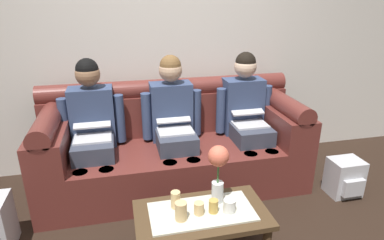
{
  "coord_description": "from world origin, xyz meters",
  "views": [
    {
      "loc": [
        -0.46,
        -1.61,
        1.72
      ],
      "look_at": [
        0.11,
        0.86,
        0.75
      ],
      "focal_mm": 30.82,
      "sensor_mm": 36.0,
      "label": 1
    }
  ],
  "objects_px": {
    "backpack_right": "(345,178)",
    "flower_vase": "(218,166)",
    "couch": "(174,147)",
    "person_middle": "(173,118)",
    "person_right": "(246,113)",
    "person_left": "(92,125)",
    "cup_near_left": "(181,211)",
    "cup_near_right": "(229,206)",
    "cup_far_left": "(199,208)",
    "cup_far_center": "(176,200)",
    "cup_far_right": "(213,206)",
    "coffee_table": "(202,219)"
  },
  "relations": [
    {
      "from": "cup_far_left",
      "to": "backpack_right",
      "type": "height_order",
      "value": "cup_far_left"
    },
    {
      "from": "backpack_right",
      "to": "flower_vase",
      "type": "bearing_deg",
      "value": -163.17
    },
    {
      "from": "person_left",
      "to": "cup_far_right",
      "type": "distance_m",
      "value": 1.35
    },
    {
      "from": "cup_near_right",
      "to": "cup_far_center",
      "type": "relative_size",
      "value": 0.76
    },
    {
      "from": "cup_far_right",
      "to": "couch",
      "type": "bearing_deg",
      "value": 93.79
    },
    {
      "from": "cup_far_left",
      "to": "cup_far_center",
      "type": "bearing_deg",
      "value": 142.1
    },
    {
      "from": "cup_near_right",
      "to": "cup_far_left",
      "type": "distance_m",
      "value": 0.2
    },
    {
      "from": "coffee_table",
      "to": "flower_vase",
      "type": "bearing_deg",
      "value": 31.5
    },
    {
      "from": "person_right",
      "to": "coffee_table",
      "type": "height_order",
      "value": "person_right"
    },
    {
      "from": "cup_near_left",
      "to": "cup_far_right",
      "type": "height_order",
      "value": "cup_near_left"
    },
    {
      "from": "couch",
      "to": "person_left",
      "type": "height_order",
      "value": "person_left"
    },
    {
      "from": "cup_far_right",
      "to": "flower_vase",
      "type": "bearing_deg",
      "value": 61.24
    },
    {
      "from": "cup_near_right",
      "to": "backpack_right",
      "type": "relative_size",
      "value": 0.26
    },
    {
      "from": "cup_far_left",
      "to": "backpack_right",
      "type": "distance_m",
      "value": 1.6
    },
    {
      "from": "flower_vase",
      "to": "cup_near_right",
      "type": "relative_size",
      "value": 4.73
    },
    {
      "from": "coffee_table",
      "to": "cup_near_right",
      "type": "relative_size",
      "value": 9.91
    },
    {
      "from": "person_left",
      "to": "cup_near_left",
      "type": "height_order",
      "value": "person_left"
    },
    {
      "from": "couch",
      "to": "person_right",
      "type": "distance_m",
      "value": 0.77
    },
    {
      "from": "person_middle",
      "to": "cup_far_center",
      "type": "relative_size",
      "value": 10.54
    },
    {
      "from": "person_left",
      "to": "cup_far_left",
      "type": "height_order",
      "value": "person_left"
    },
    {
      "from": "cup_near_right",
      "to": "cup_far_left",
      "type": "bearing_deg",
      "value": 173.89
    },
    {
      "from": "person_right",
      "to": "flower_vase",
      "type": "bearing_deg",
      "value": -121.12
    },
    {
      "from": "cup_far_center",
      "to": "cup_near_right",
      "type": "bearing_deg",
      "value": -20.63
    },
    {
      "from": "person_right",
      "to": "flower_vase",
      "type": "distance_m",
      "value": 1.13
    },
    {
      "from": "backpack_right",
      "to": "cup_near_left",
      "type": "bearing_deg",
      "value": -161.61
    },
    {
      "from": "cup_near_right",
      "to": "person_middle",
      "type": "bearing_deg",
      "value": 99.06
    },
    {
      "from": "couch",
      "to": "person_middle",
      "type": "height_order",
      "value": "person_middle"
    },
    {
      "from": "cup_far_left",
      "to": "backpack_right",
      "type": "relative_size",
      "value": 0.24
    },
    {
      "from": "cup_near_left",
      "to": "cup_far_center",
      "type": "relative_size",
      "value": 1.06
    },
    {
      "from": "person_middle",
      "to": "person_right",
      "type": "xyz_separation_m",
      "value": [
        0.71,
        -0.0,
        0.0
      ]
    },
    {
      "from": "couch",
      "to": "cup_far_left",
      "type": "bearing_deg",
      "value": -91.31
    },
    {
      "from": "flower_vase",
      "to": "cup_far_right",
      "type": "xyz_separation_m",
      "value": [
        -0.06,
        -0.11,
        -0.23
      ]
    },
    {
      "from": "person_right",
      "to": "cup_far_right",
      "type": "distance_m",
      "value": 1.27
    },
    {
      "from": "person_middle",
      "to": "backpack_right",
      "type": "height_order",
      "value": "person_middle"
    },
    {
      "from": "person_right",
      "to": "backpack_right",
      "type": "distance_m",
      "value": 1.06
    },
    {
      "from": "cup_near_left",
      "to": "backpack_right",
      "type": "xyz_separation_m",
      "value": [
        1.62,
        0.54,
        -0.29
      ]
    },
    {
      "from": "backpack_right",
      "to": "couch",
      "type": "bearing_deg",
      "value": 158.97
    },
    {
      "from": "person_left",
      "to": "cup_near_left",
      "type": "relative_size",
      "value": 9.95
    },
    {
      "from": "person_right",
      "to": "cup_far_left",
      "type": "distance_m",
      "value": 1.32
    },
    {
      "from": "person_left",
      "to": "backpack_right",
      "type": "relative_size",
      "value": 3.61
    },
    {
      "from": "person_left",
      "to": "cup_far_center",
      "type": "distance_m",
      "value": 1.13
    },
    {
      "from": "couch",
      "to": "person_middle",
      "type": "bearing_deg",
      "value": -90.0
    },
    {
      "from": "couch",
      "to": "cup_far_center",
      "type": "distance_m",
      "value": 0.99
    },
    {
      "from": "cup_near_left",
      "to": "backpack_right",
      "type": "bearing_deg",
      "value": 18.39
    },
    {
      "from": "person_middle",
      "to": "cup_near_left",
      "type": "xyz_separation_m",
      "value": [
        -0.15,
        -1.1,
        -0.2
      ]
    },
    {
      "from": "flower_vase",
      "to": "backpack_right",
      "type": "bearing_deg",
      "value": 16.83
    },
    {
      "from": "flower_vase",
      "to": "backpack_right",
      "type": "relative_size",
      "value": 1.23
    },
    {
      "from": "person_right",
      "to": "flower_vase",
      "type": "height_order",
      "value": "person_right"
    },
    {
      "from": "person_middle",
      "to": "cup_far_left",
      "type": "bearing_deg",
      "value": -91.31
    },
    {
      "from": "cup_near_left",
      "to": "cup_far_center",
      "type": "xyz_separation_m",
      "value": [
        -0.01,
        0.13,
        -0.0
      ]
    }
  ]
}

